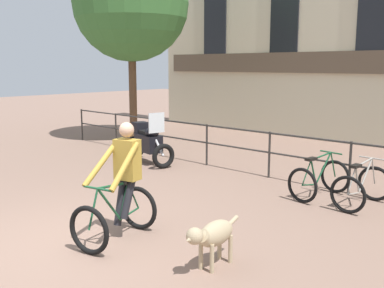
% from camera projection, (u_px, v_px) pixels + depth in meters
% --- Properties ---
extents(ground_plane, '(60.00, 60.00, 0.00)m').
position_uv_depth(ground_plane, '(65.00, 243.00, 6.44)').
color(ground_plane, '#846656').
extents(canal_railing, '(15.05, 0.05, 1.05)m').
position_uv_depth(canal_railing, '(270.00, 147.00, 10.05)').
color(canal_railing, '#2D2B28').
rests_on(canal_railing, ground_plane).
extents(cyclist_with_bike, '(0.93, 1.30, 1.70)m').
position_uv_depth(cyclist_with_bike, '(121.00, 188.00, 6.50)').
color(cyclist_with_bike, black).
rests_on(cyclist_with_bike, ground_plane).
extents(dog, '(0.30, 1.04, 0.62)m').
position_uv_depth(dog, '(213.00, 235.00, 5.58)').
color(dog, tan).
rests_on(dog, ground_plane).
extents(parked_motorcycle, '(1.71, 0.95, 1.35)m').
position_uv_depth(parked_motorcycle, '(148.00, 142.00, 11.58)').
color(parked_motorcycle, black).
rests_on(parked_motorcycle, ground_plane).
extents(parked_bicycle_near_lamp, '(0.80, 1.19, 0.86)m').
position_uv_depth(parked_bicycle_near_lamp, '(319.00, 179.00, 8.57)').
color(parked_bicycle_near_lamp, black).
rests_on(parked_bicycle_near_lamp, ground_plane).
extents(parked_bicycle_mid_left, '(0.71, 1.14, 0.86)m').
position_uv_depth(parked_bicycle_mid_left, '(362.00, 187.00, 8.01)').
color(parked_bicycle_mid_left, black).
rests_on(parked_bicycle_mid_left, ground_plane).
extents(tree_canalside_left, '(3.81, 3.81, 6.42)m').
position_uv_depth(tree_canalside_left, '(131.00, 4.00, 14.73)').
color(tree_canalside_left, brown).
rests_on(tree_canalside_left, ground_plane).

